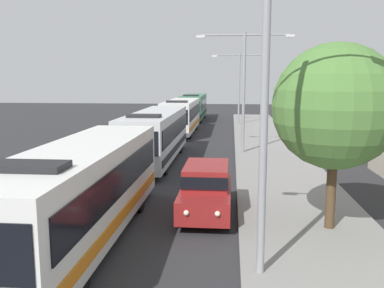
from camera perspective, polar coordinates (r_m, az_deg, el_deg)
name	(u,v)px	position (r m, az deg, el deg)	size (l,w,h in m)	color
bus_lead	(82,189)	(13.52, -14.77, -5.99)	(2.58, 11.17, 3.21)	silver
bus_second_in_line	(156,134)	(25.72, -4.96, 1.33)	(2.58, 11.35, 3.21)	silver
bus_middle	(181,115)	(38.76, -1.45, 3.95)	(2.58, 10.70, 3.21)	silver
bus_fourth_in_line	(194,106)	(51.11, 0.21, 5.18)	(2.58, 10.70, 3.21)	#33724C
white_suv	(206,187)	(15.84, 1.96, -5.94)	(1.86, 4.67, 1.90)	maroon
streetlamp_near	(265,81)	(10.32, 9.94, 8.48)	(5.07, 0.28, 8.07)	gray
streetlamp_mid	(244,79)	(28.12, 7.10, 8.83)	(6.33, 0.28, 7.92)	gray
streetlamp_far	(239,80)	(45.94, 6.46, 8.62)	(5.94, 0.28, 7.55)	gray
roadside_tree	(336,107)	(14.22, 19.00, 4.85)	(4.07, 4.07, 6.10)	#4C3823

